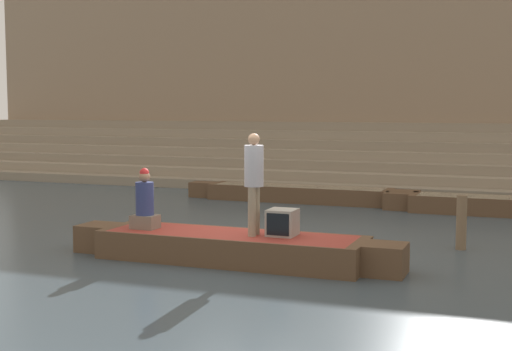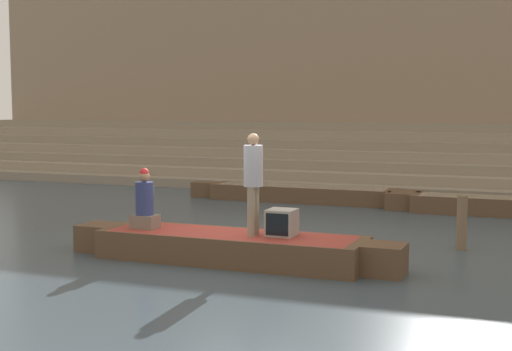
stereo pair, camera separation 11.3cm
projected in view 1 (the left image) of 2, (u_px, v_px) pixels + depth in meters
name	position (u px, v px, depth m)	size (l,w,h in m)	color
ground_plane	(242.00, 254.00, 13.00)	(120.00, 120.00, 0.00)	#3D4C56
ghat_steps	(378.00, 164.00, 24.29)	(36.00, 4.93, 2.12)	gray
back_wall	(393.00, 58.00, 26.12)	(34.20, 1.28, 9.00)	#937A60
rowboat_main	(231.00, 247.00, 12.36)	(6.03, 1.41, 0.50)	brown
person_standing	(254.00, 177.00, 12.04)	(0.33, 0.33, 1.74)	gray
person_rowing	(145.00, 204.00, 12.79)	(0.46, 0.36, 1.09)	#756656
tv_set	(282.00, 222.00, 12.11)	(0.47, 0.49, 0.45)	#9E998E
moored_boat_shore	(512.00, 206.00, 17.63)	(6.32, 1.06, 0.44)	brown
moored_boat_distant	(299.00, 193.00, 20.21)	(6.73, 1.06, 0.44)	brown
mooring_post	(461.00, 222.00, 13.38)	(0.19, 0.19, 1.03)	brown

